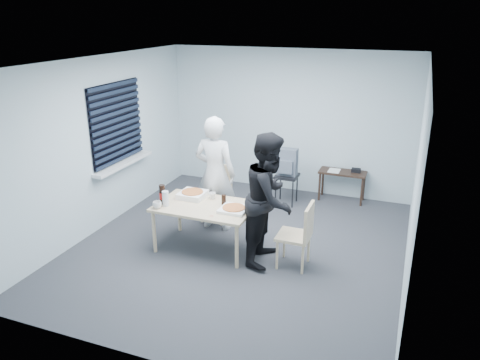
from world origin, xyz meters
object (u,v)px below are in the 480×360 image
at_px(person_black, 270,199).
at_px(backpack, 287,162).
at_px(person_white, 215,174).
at_px(dining_table, 205,209).
at_px(chair_far, 217,188).
at_px(stool, 287,181).
at_px(mug_b, 212,196).
at_px(soda_bottle, 162,195).
at_px(chair_right, 300,231).
at_px(side_table, 342,176).
at_px(mug_a, 157,205).

relative_size(person_black, backpack, 3.77).
distance_m(person_white, backpack, 1.53).
relative_size(dining_table, chair_far, 1.52).
relative_size(stool, mug_b, 5.30).
bearing_deg(person_black, stool, 8.73).
xyz_separation_m(backpack, mug_b, (-0.62, -1.74, -0.05)).
xyz_separation_m(stool, soda_bottle, (-1.20, -2.16, 0.37)).
bearing_deg(soda_bottle, dining_table, 15.39).
bearing_deg(chair_right, side_table, 87.04).
bearing_deg(chair_far, chair_right, -32.79).
relative_size(backpack, soda_bottle, 1.69).
bearing_deg(mug_a, side_table, 53.77).
height_order(person_white, backpack, person_white).
height_order(person_black, soda_bottle, person_black).
bearing_deg(soda_bottle, chair_far, 74.90).
height_order(chair_right, person_black, person_black).
height_order(person_white, stool, person_white).
height_order(side_table, mug_a, mug_a).
xyz_separation_m(chair_right, mug_a, (-1.94, -0.29, 0.19)).
distance_m(person_white, stool, 1.60).
xyz_separation_m(person_white, stool, (0.76, 1.33, -0.46)).
distance_m(chair_right, mug_b, 1.42).
height_order(dining_table, person_black, person_black).
xyz_separation_m(dining_table, side_table, (1.50, 2.49, -0.13)).
relative_size(person_black, side_table, 2.17).
xyz_separation_m(stool, mug_a, (-1.19, -2.33, 0.29)).
bearing_deg(backpack, side_table, 29.04).
bearing_deg(dining_table, chair_far, 104.28).
height_order(mug_a, mug_b, mug_a).
height_order(chair_far, mug_b, chair_far).
relative_size(dining_table, person_white, 0.76).
bearing_deg(person_black, mug_b, 75.90).
height_order(person_white, mug_b, person_white).
relative_size(chair_right, backpack, 1.90).
distance_m(dining_table, backpack, 2.09).
bearing_deg(side_table, person_black, -103.06).
bearing_deg(mug_b, chair_far, 108.61).
height_order(chair_right, stool, chair_right).
bearing_deg(stool, chair_far, -131.79).
relative_size(chair_far, person_black, 0.50).
height_order(dining_table, mug_b, mug_b).
distance_m(chair_right, stool, 2.17).
relative_size(person_white, stool, 3.34).
xyz_separation_m(side_table, mug_b, (-1.50, -2.24, 0.24)).
height_order(chair_far, backpack, backpack).
xyz_separation_m(dining_table, person_white, (-0.14, 0.68, 0.29)).
height_order(side_table, stool, side_table).
distance_m(side_table, soda_bottle, 3.39).
bearing_deg(person_black, backpack, 8.80).
bearing_deg(side_table, person_white, -132.11).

